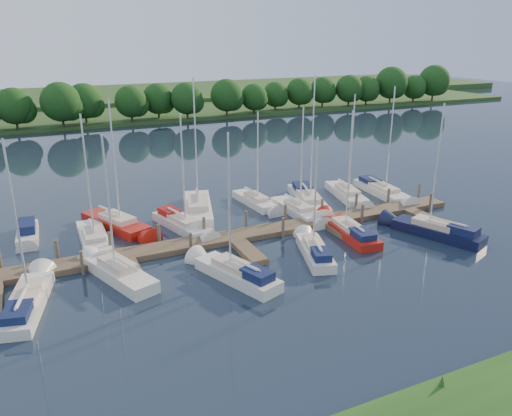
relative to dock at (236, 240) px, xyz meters
name	(u,v)px	position (x,y,z in m)	size (l,w,h in m)	color
ground	(282,286)	(0.00, -7.31, -0.20)	(260.00, 260.00, 0.00)	#17202E
dock	(236,240)	(0.00, 0.00, 0.00)	(40.00, 6.00, 0.40)	brown
mooring_pilings	(230,230)	(0.00, 1.13, 0.40)	(38.24, 2.84, 2.00)	#473D33
far_shore	(98,113)	(0.00, 67.69, 0.10)	(180.00, 30.00, 0.60)	#24441A
distant_hill	(82,97)	(0.00, 92.69, 0.50)	(220.00, 40.00, 1.40)	#355525
treeline	(131,100)	(3.74, 54.26, 3.91)	(144.45, 9.82, 8.16)	#38281C
motorboat	(27,234)	(-13.84, 7.36, 0.14)	(1.68, 5.20, 1.57)	silver
sailboat_n_2	(95,241)	(-9.44, 4.11, 0.06)	(1.94, 7.76, 9.82)	silver
sailboat_n_3	(119,226)	(-7.28, 6.40, 0.08)	(4.61, 8.11, 10.57)	#A4180F
sailboat_n_4	(183,225)	(-2.71, 4.23, 0.12)	(3.29, 7.45, 9.48)	silver
sailboat_n_5	(198,211)	(-0.53, 6.97, 0.08)	(4.33, 9.30, 11.85)	silver
sailboat_n_6	(256,202)	(4.95, 7.04, 0.07)	(2.07, 6.82, 8.72)	silver
sailboat_n_7	(299,212)	(7.19, 3.32, 0.07)	(1.88, 7.38, 9.43)	silver
sailboat_n_8	(309,201)	(9.36, 5.27, 0.11)	(4.43, 9.37, 11.72)	silver
sailboat_n_9	(348,196)	(13.54, 5.30, 0.07)	(3.25, 7.88, 9.96)	silver
sailboat_n_10	(383,192)	(17.23, 4.75, 0.10)	(2.54, 8.41, 10.51)	silver
sailboat_s_0	(28,301)	(-14.11, -3.44, 0.11)	(3.33, 7.82, 9.83)	silver
sailboat_s_1	(118,274)	(-8.88, -2.16, 0.09)	(3.69, 7.22, 9.56)	silver
sailboat_s_2	(235,274)	(-2.25, -5.28, 0.13)	(3.80, 7.37, 9.63)	silver
sailboat_s_3	(314,252)	(4.04, -4.43, 0.12)	(3.20, 6.62, 8.60)	silver
sailboat_s_4	(348,231)	(8.38, -2.17, 0.11)	(2.49, 7.71, 9.72)	#A4180F
sailboat_s_5	(435,232)	(14.20, -5.14, 0.14)	(4.22, 7.93, 10.38)	black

